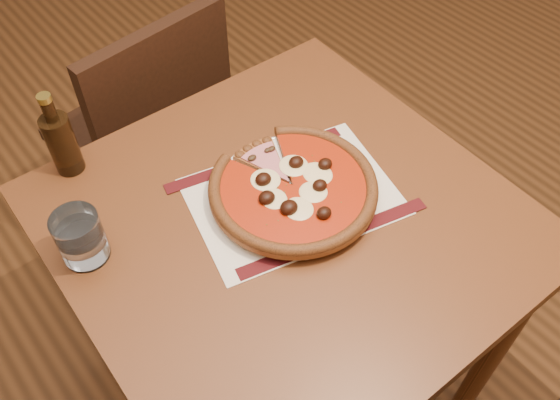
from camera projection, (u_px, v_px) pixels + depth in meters
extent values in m
cube|color=brown|center=(232.00, 296.00, 1.86)|extent=(5.00, 6.00, 0.02)
cube|color=brown|center=(287.00, 223.00, 1.12)|extent=(0.82, 0.82, 0.04)
cylinder|color=brown|center=(498.00, 344.00, 1.36)|extent=(0.05, 0.05, 0.71)
cylinder|color=brown|center=(85.00, 295.00, 1.45)|extent=(0.05, 0.05, 0.71)
cylinder|color=brown|center=(307.00, 167.00, 1.72)|extent=(0.05, 0.05, 0.71)
cube|color=black|center=(138.00, 134.00, 1.72)|extent=(0.44, 0.44, 0.04)
cylinder|color=black|center=(160.00, 130.00, 2.05)|extent=(0.03, 0.03, 0.39)
cylinder|color=black|center=(74.00, 183.00, 1.89)|extent=(0.03, 0.03, 0.39)
cylinder|color=black|center=(226.00, 183.00, 1.89)|extent=(0.03, 0.03, 0.39)
cylinder|color=black|center=(139.00, 245.00, 1.73)|extent=(0.03, 0.03, 0.39)
cube|color=black|center=(165.00, 103.00, 1.47)|extent=(0.40, 0.08, 0.42)
cube|color=silver|center=(293.00, 196.00, 1.13)|extent=(0.43, 0.36, 0.00)
cylinder|color=white|center=(293.00, 193.00, 1.12)|extent=(0.30, 0.30, 0.02)
cylinder|color=brown|center=(293.00, 188.00, 1.11)|extent=(0.32, 0.32, 0.01)
torus|color=brown|center=(293.00, 186.00, 1.11)|extent=(0.32, 0.32, 0.02)
cylinder|color=#A61908|center=(293.00, 185.00, 1.11)|extent=(0.28, 0.28, 0.00)
ellipsoid|color=beige|center=(267.00, 179.00, 1.11)|extent=(0.05, 0.05, 0.01)
ellipsoid|color=beige|center=(261.00, 206.00, 1.07)|extent=(0.05, 0.05, 0.01)
ellipsoid|color=beige|center=(298.00, 204.00, 1.07)|extent=(0.05, 0.05, 0.01)
ellipsoid|color=beige|center=(333.00, 198.00, 1.08)|extent=(0.05, 0.05, 0.01)
ellipsoid|color=beige|center=(315.00, 173.00, 1.12)|extent=(0.05, 0.05, 0.01)
ellipsoid|color=beige|center=(294.00, 153.00, 1.15)|extent=(0.05, 0.05, 0.01)
ellipsoid|color=black|center=(261.00, 175.00, 1.10)|extent=(0.03, 0.03, 0.02)
ellipsoid|color=black|center=(253.00, 201.00, 1.06)|extent=(0.03, 0.03, 0.02)
ellipsoid|color=black|center=(289.00, 204.00, 1.05)|extent=(0.03, 0.03, 0.02)
ellipsoid|color=black|center=(325.00, 209.00, 1.05)|extent=(0.03, 0.03, 0.02)
ellipsoid|color=black|center=(326.00, 182.00, 1.09)|extent=(0.03, 0.03, 0.02)
ellipsoid|color=black|center=(330.00, 157.00, 1.13)|extent=(0.03, 0.03, 0.02)
ellipsoid|color=black|center=(297.00, 156.00, 1.13)|extent=(0.03, 0.03, 0.02)
ellipsoid|color=#372414|center=(278.00, 163.00, 1.14)|extent=(0.02, 0.01, 0.01)
ellipsoid|color=#372414|center=(261.00, 153.00, 1.15)|extent=(0.02, 0.01, 0.01)
ellipsoid|color=#372414|center=(270.00, 167.00, 1.13)|extent=(0.02, 0.01, 0.01)
cylinder|color=white|center=(80.00, 237.00, 1.01)|extent=(0.10, 0.10, 0.10)
cylinder|color=#311C0C|center=(63.00, 144.00, 1.13)|extent=(0.06, 0.06, 0.13)
cylinder|color=#311C0C|center=(50.00, 112.00, 1.07)|extent=(0.02, 0.02, 0.06)
cylinder|color=olive|center=(44.00, 98.00, 1.04)|extent=(0.03, 0.03, 0.01)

